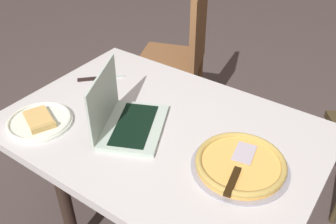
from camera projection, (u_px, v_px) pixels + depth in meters
dining_table at (161, 142)px, 1.55m from camera, size 1.28×0.88×0.70m
laptop at (124, 117)px, 1.48m from camera, size 0.35×0.39×0.25m
pizza_plate at (40, 121)px, 1.52m from camera, size 0.27×0.27×0.04m
pizza_tray at (240, 164)px, 1.31m from camera, size 0.35×0.35×0.04m
table_knife at (96, 79)px, 1.81m from camera, size 0.17×0.18×0.01m
chair_far at (181, 52)px, 2.41m from camera, size 0.52×0.52×0.95m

